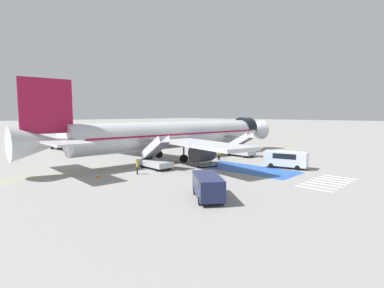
{
  "coord_description": "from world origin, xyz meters",
  "views": [
    {
      "loc": [
        -31.78,
        -34.35,
        7.06
      ],
      "look_at": [
        -0.11,
        -3.84,
        2.57
      ],
      "focal_mm": 28.0,
      "sensor_mm": 36.0,
      "label": 1
    }
  ],
  "objects_px": {
    "boarding_stairs_forward": "(240,150)",
    "baggage_cart": "(207,165)",
    "airliner": "(176,135)",
    "service_van_0": "(286,158)",
    "traffic_cone_0": "(98,176)",
    "fuel_tanker": "(67,141)",
    "ground_crew_2": "(137,165)",
    "boarding_stairs_aft": "(155,161)",
    "traffic_cone_1": "(262,150)",
    "ground_crew_0": "(219,154)",
    "ground_crew_1": "(199,153)",
    "traffic_cone_2": "(174,163)",
    "service_van_1": "(208,185)"
  },
  "relations": [
    {
      "from": "boarding_stairs_forward",
      "to": "baggage_cart",
      "type": "relative_size",
      "value": 1.87
    },
    {
      "from": "airliner",
      "to": "service_van_0",
      "type": "bearing_deg",
      "value": 20.68
    },
    {
      "from": "airliner",
      "to": "traffic_cone_0",
      "type": "height_order",
      "value": "airliner"
    },
    {
      "from": "fuel_tanker",
      "to": "ground_crew_2",
      "type": "xyz_separation_m",
      "value": [
        -4.39,
        -29.14,
        -0.65
      ]
    },
    {
      "from": "baggage_cart",
      "to": "fuel_tanker",
      "type": "bearing_deg",
      "value": 22.46
    },
    {
      "from": "boarding_stairs_aft",
      "to": "traffic_cone_1",
      "type": "relative_size",
      "value": 10.7
    },
    {
      "from": "ground_crew_2",
      "to": "airliner",
      "type": "bearing_deg",
      "value": 148.28
    },
    {
      "from": "fuel_tanker",
      "to": "baggage_cart",
      "type": "relative_size",
      "value": 3.48
    },
    {
      "from": "airliner",
      "to": "service_van_0",
      "type": "height_order",
      "value": "airliner"
    },
    {
      "from": "boarding_stairs_forward",
      "to": "ground_crew_0",
      "type": "xyz_separation_m",
      "value": [
        -5.63,
        -0.05,
        -0.05
      ]
    },
    {
      "from": "boarding_stairs_aft",
      "to": "ground_crew_1",
      "type": "distance_m",
      "value": 8.91
    },
    {
      "from": "traffic_cone_1",
      "to": "traffic_cone_2",
      "type": "relative_size",
      "value": 1.02
    },
    {
      "from": "service_van_1",
      "to": "ground_crew_2",
      "type": "relative_size",
      "value": 2.8
    },
    {
      "from": "ground_crew_0",
      "to": "traffic_cone_2",
      "type": "distance_m",
      "value": 7.89
    },
    {
      "from": "ground_crew_0",
      "to": "traffic_cone_1",
      "type": "xyz_separation_m",
      "value": [
        13.66,
        0.64,
        -0.69
      ]
    },
    {
      "from": "airliner",
      "to": "traffic_cone_1",
      "type": "relative_size",
      "value": 89.12
    },
    {
      "from": "airliner",
      "to": "service_van_1",
      "type": "relative_size",
      "value": 8.85
    },
    {
      "from": "airliner",
      "to": "traffic_cone_0",
      "type": "distance_m",
      "value": 16.23
    },
    {
      "from": "baggage_cart",
      "to": "traffic_cone_1",
      "type": "bearing_deg",
      "value": -67.61
    },
    {
      "from": "service_van_0",
      "to": "ground_crew_2",
      "type": "height_order",
      "value": "service_van_0"
    },
    {
      "from": "boarding_stairs_aft",
      "to": "traffic_cone_1",
      "type": "distance_m",
      "value": 25.01
    },
    {
      "from": "ground_crew_2",
      "to": "traffic_cone_2",
      "type": "bearing_deg",
      "value": 136.96
    },
    {
      "from": "service_van_0",
      "to": "traffic_cone_1",
      "type": "bearing_deg",
      "value": 27.04
    },
    {
      "from": "ground_crew_2",
      "to": "traffic_cone_1",
      "type": "bearing_deg",
      "value": 123.91
    },
    {
      "from": "service_van_0",
      "to": "traffic_cone_2",
      "type": "height_order",
      "value": "service_van_0"
    },
    {
      "from": "boarding_stairs_forward",
      "to": "service_van_1",
      "type": "xyz_separation_m",
      "value": [
        -22.67,
        -12.56,
        0.21
      ]
    },
    {
      "from": "traffic_cone_2",
      "to": "traffic_cone_1",
      "type": "bearing_deg",
      "value": -3.5
    },
    {
      "from": "airliner",
      "to": "fuel_tanker",
      "type": "xyz_separation_m",
      "value": [
        -6.75,
        23.81,
        -2.06
      ]
    },
    {
      "from": "airliner",
      "to": "ground_crew_0",
      "type": "relative_size",
      "value": 27.14
    },
    {
      "from": "service_van_0",
      "to": "service_van_1",
      "type": "relative_size",
      "value": 1.12
    },
    {
      "from": "traffic_cone_0",
      "to": "traffic_cone_1",
      "type": "bearing_deg",
      "value": -1.47
    },
    {
      "from": "boarding_stairs_aft",
      "to": "ground_crew_1",
      "type": "xyz_separation_m",
      "value": [
        8.89,
        0.51,
        0.03
      ]
    },
    {
      "from": "service_van_1",
      "to": "fuel_tanker",
      "type": "bearing_deg",
      "value": -59.5
    },
    {
      "from": "service_van_0",
      "to": "traffic_cone_2",
      "type": "relative_size",
      "value": 11.48
    },
    {
      "from": "ground_crew_0",
      "to": "traffic_cone_0",
      "type": "relative_size",
      "value": 3.3
    },
    {
      "from": "ground_crew_0",
      "to": "traffic_cone_0",
      "type": "distance_m",
      "value": 19.4
    },
    {
      "from": "boarding_stairs_forward",
      "to": "ground_crew_1",
      "type": "bearing_deg",
      "value": 171.69
    },
    {
      "from": "service_van_1",
      "to": "ground_crew_2",
      "type": "bearing_deg",
      "value": -59.65
    },
    {
      "from": "ground_crew_0",
      "to": "ground_crew_2",
      "type": "height_order",
      "value": "ground_crew_2"
    },
    {
      "from": "service_van_1",
      "to": "traffic_cone_0",
      "type": "bearing_deg",
      "value": -41.59
    },
    {
      "from": "service_van_1",
      "to": "traffic_cone_1",
      "type": "xyz_separation_m",
      "value": [
        30.7,
        13.15,
        -0.95
      ]
    },
    {
      "from": "service_van_1",
      "to": "service_van_0",
      "type": "bearing_deg",
      "value": -134.48
    },
    {
      "from": "baggage_cart",
      "to": "traffic_cone_0",
      "type": "xyz_separation_m",
      "value": [
        -13.75,
        3.94,
        -0.01
      ]
    },
    {
      "from": "fuel_tanker",
      "to": "ground_crew_1",
      "type": "relative_size",
      "value": 5.45
    },
    {
      "from": "boarding_stairs_aft",
      "to": "service_van_0",
      "type": "xyz_separation_m",
      "value": [
        12.0,
        -11.89,
        0.26
      ]
    },
    {
      "from": "airliner",
      "to": "traffic_cone_2",
      "type": "height_order",
      "value": "airliner"
    },
    {
      "from": "service_van_1",
      "to": "traffic_cone_0",
      "type": "xyz_separation_m",
      "value": [
        -2.29,
        14.0,
        -0.95
      ]
    },
    {
      "from": "boarding_stairs_forward",
      "to": "service_van_1",
      "type": "bearing_deg",
      "value": -146.59
    },
    {
      "from": "ground_crew_2",
      "to": "fuel_tanker",
      "type": "bearing_deg",
      "value": -155.86
    },
    {
      "from": "boarding_stairs_aft",
      "to": "service_van_1",
      "type": "xyz_separation_m",
      "value": [
        -5.72,
        -13.87,
        0.16
      ]
    }
  ]
}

